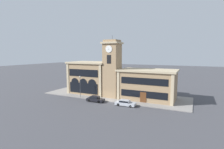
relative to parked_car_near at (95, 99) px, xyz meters
name	(u,v)px	position (x,y,z in m)	size (l,w,h in m)	color
ground_plane	(104,101)	(1.75, 1.26, -0.74)	(300.00, 300.00, 0.00)	#424247
sidewalk_kerb	(115,95)	(1.75, 7.80, -0.67)	(40.53, 13.08, 0.15)	gray
clock_tower	(112,69)	(1.75, 6.10, 7.08)	(4.68, 4.68, 16.74)	#9E7F5B
town_hall_left_wing	(91,77)	(-6.38, 8.19, 4.03)	(12.38, 8.92, 9.49)	#9E7F5B
town_hall_right_wing	(148,84)	(11.03, 8.20, 3.20)	(14.67, 8.92, 7.83)	#9E7F5B
parked_car_near	(95,99)	(0.00, 0.00, 0.00)	(4.45, 1.84, 1.42)	black
parked_car_mid	(125,103)	(7.96, 0.00, -0.04)	(4.72, 1.84, 1.35)	#B2B7C1
street_lamp	(80,83)	(-5.67, 1.61, 3.22)	(0.36, 0.36, 5.82)	#4C4C51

